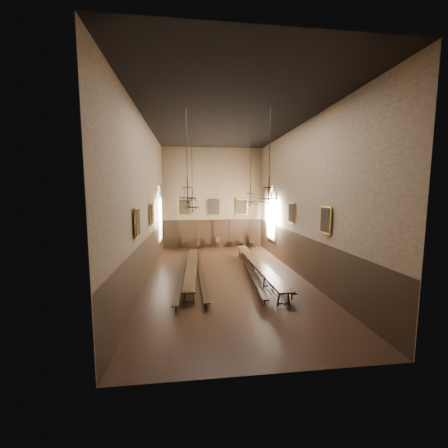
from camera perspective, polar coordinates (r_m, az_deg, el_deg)
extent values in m
cube|color=black|center=(16.77, 0.35, -10.85)|extent=(9.00, 18.00, 0.02)
cube|color=black|center=(16.49, 0.37, 20.60)|extent=(9.00, 18.00, 0.02)
cube|color=#907558|center=(24.97, -2.26, 5.39)|extent=(9.00, 0.02, 9.00)
cube|color=#907558|center=(7.17, 9.48, 2.40)|extent=(9.00, 0.02, 9.00)
cube|color=#907558|center=(16.08, -15.85, 4.50)|extent=(0.02, 18.00, 9.00)
cube|color=#907558|center=(17.17, 15.51, 4.63)|extent=(0.02, 18.00, 9.00)
cube|color=black|center=(16.63, -6.68, -8.60)|extent=(1.00, 9.05, 0.06)
cube|color=black|center=(16.93, 6.97, -8.00)|extent=(0.82, 10.28, 0.07)
cube|color=black|center=(16.34, -8.78, -9.84)|extent=(0.52, 9.79, 0.05)
cube|color=black|center=(16.32, -4.76, -9.88)|extent=(0.43, 9.34, 0.05)
cube|color=black|center=(16.66, 5.53, -9.56)|extent=(0.90, 9.17, 0.05)
cube|color=black|center=(17.35, 8.82, -8.98)|extent=(0.41, 9.01, 0.05)
cube|color=black|center=(24.85, -10.12, -4.01)|extent=(0.56, 0.56, 0.05)
cube|color=black|center=(24.99, -10.10, -3.31)|extent=(0.46, 0.16, 0.55)
cube|color=black|center=(24.89, -8.11, -4.10)|extent=(0.51, 0.51, 0.05)
cube|color=black|center=(25.02, -8.11, -3.49)|extent=(0.39, 0.17, 0.48)
cube|color=black|center=(24.85, -5.32, -4.12)|extent=(0.40, 0.40, 0.05)
cube|color=black|center=(24.97, -5.34, -3.53)|extent=(0.39, 0.05, 0.46)
cube|color=black|center=(24.86, -3.27, -4.04)|extent=(0.44, 0.44, 0.05)
cube|color=black|center=(24.99, -3.30, -3.42)|extent=(0.41, 0.07, 0.48)
cube|color=black|center=(24.95, -1.10, -3.90)|extent=(0.56, 0.56, 0.05)
cube|color=black|center=(25.09, -1.14, -3.23)|extent=(0.44, 0.17, 0.53)
cube|color=black|center=(25.14, 1.44, -3.91)|extent=(0.44, 0.44, 0.05)
cube|color=black|center=(25.27, 1.39, -3.30)|extent=(0.41, 0.07, 0.49)
cube|color=black|center=(25.19, 3.70, -3.96)|extent=(0.40, 0.40, 0.05)
cube|color=black|center=(25.31, 3.63, -3.38)|extent=(0.39, 0.05, 0.46)
cube|color=black|center=(25.37, 5.85, -3.79)|extent=(0.46, 0.46, 0.05)
cube|color=black|center=(25.50, 5.77, -3.15)|extent=(0.43, 0.07, 0.52)
cylinder|color=black|center=(18.17, -6.70, 13.01)|extent=(0.03, 0.03, 3.87)
torus|color=black|center=(18.08, -6.57, 3.47)|extent=(0.87, 0.87, 0.05)
torus|color=black|center=(18.06, -6.60, 5.26)|extent=(0.56, 0.56, 0.04)
cylinder|color=black|center=(18.06, -6.59, 4.93)|extent=(0.06, 0.06, 1.23)
cylinder|color=black|center=(19.32, 5.58, 13.16)|extent=(0.03, 0.03, 3.53)
torus|color=black|center=(19.20, 5.48, 4.59)|extent=(0.90, 0.90, 0.05)
torus|color=black|center=(19.19, 5.50, 6.34)|extent=(0.57, 0.57, 0.04)
cylinder|color=black|center=(19.19, 5.50, 6.02)|extent=(0.06, 0.06, 1.27)
cylinder|color=black|center=(13.88, -7.76, 16.29)|extent=(0.03, 0.03, 3.26)
torus|color=black|center=(13.68, -7.59, 5.43)|extent=(0.80, 0.80, 0.05)
torus|color=black|center=(13.68, -7.63, 7.59)|extent=(0.51, 0.51, 0.04)
cylinder|color=black|center=(13.67, -7.62, 7.20)|extent=(0.06, 0.06, 1.12)
cylinder|color=black|center=(13.76, 9.49, 16.41)|extent=(0.03, 0.03, 3.23)
torus|color=black|center=(13.55, 9.28, 5.18)|extent=(0.86, 0.86, 0.05)
torus|color=black|center=(13.55, 9.32, 7.54)|extent=(0.55, 0.55, 0.04)
cylinder|color=black|center=(13.55, 9.31, 7.11)|extent=(0.06, 0.06, 1.22)
cube|color=gold|center=(24.80, -8.23, 3.47)|extent=(1.10, 0.12, 1.40)
cube|color=black|center=(24.80, -8.23, 3.47)|extent=(0.98, 0.02, 1.28)
cube|color=gold|center=(24.87, -2.22, 3.54)|extent=(1.10, 0.12, 1.40)
cube|color=black|center=(24.87, -2.22, 3.54)|extent=(0.98, 0.02, 1.28)
cube|color=gold|center=(25.22, 3.69, 3.58)|extent=(1.10, 0.12, 1.40)
cube|color=black|center=(25.22, 3.69, 3.58)|extent=(0.98, 0.02, 1.28)
cube|color=gold|center=(17.09, -14.82, 1.95)|extent=(0.12, 1.00, 1.30)
cube|color=black|center=(17.09, -14.82, 1.95)|extent=(0.02, 0.88, 1.18)
cube|color=gold|center=(12.67, -17.59, 0.32)|extent=(0.12, 1.00, 1.30)
cube|color=black|center=(12.67, -17.59, 0.32)|extent=(0.02, 0.88, 1.18)
cube|color=gold|center=(18.09, 13.85, 2.22)|extent=(0.12, 1.00, 1.30)
cube|color=black|center=(18.09, 13.85, 2.22)|extent=(0.02, 0.88, 1.18)
cube|color=gold|center=(13.99, 20.36, 0.78)|extent=(0.12, 1.00, 1.30)
cube|color=black|center=(13.99, 20.36, 0.78)|extent=(0.02, 0.88, 1.18)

